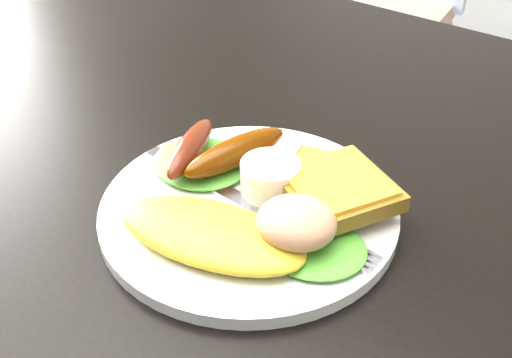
# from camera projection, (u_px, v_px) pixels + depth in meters

# --- Properties ---
(dining_table) EXTENTS (1.20, 0.80, 0.04)m
(dining_table) POSITION_uv_depth(u_px,v_px,m) (231.00, 133.00, 0.66)
(dining_table) COLOR black
(dining_table) RESTS_ON ground
(dining_chair) EXTENTS (0.46, 0.46, 0.05)m
(dining_chair) POSITION_uv_depth(u_px,v_px,m) (363.00, 19.00, 1.68)
(dining_chair) COLOR tan
(dining_chair) RESTS_ON ground
(plate) EXTENTS (0.25, 0.25, 0.01)m
(plate) POSITION_uv_depth(u_px,v_px,m) (249.00, 209.00, 0.51)
(plate) COLOR white
(plate) RESTS_ON dining_table
(lettuce_left) EXTENTS (0.10, 0.09, 0.01)m
(lettuce_left) POSITION_uv_depth(u_px,v_px,m) (201.00, 163.00, 0.55)
(lettuce_left) COLOR #248418
(lettuce_left) RESTS_ON plate
(lettuce_right) EXTENTS (0.10, 0.10, 0.01)m
(lettuce_right) POSITION_uv_depth(u_px,v_px,m) (315.00, 248.00, 0.46)
(lettuce_right) COLOR #559E30
(lettuce_right) RESTS_ON plate
(omelette) EXTENTS (0.17, 0.11, 0.02)m
(omelette) POSITION_uv_depth(u_px,v_px,m) (211.00, 233.00, 0.46)
(omelette) COLOR yellow
(omelette) RESTS_ON plate
(sausage_a) EXTENTS (0.06, 0.10, 0.02)m
(sausage_a) POSITION_uv_depth(u_px,v_px,m) (190.00, 148.00, 0.54)
(sausage_a) COLOR #59110C
(sausage_a) RESTS_ON lettuce_left
(sausage_b) EXTENTS (0.05, 0.11, 0.03)m
(sausage_b) POSITION_uv_depth(u_px,v_px,m) (236.00, 152.00, 0.54)
(sausage_b) COLOR #5D2600
(sausage_b) RESTS_ON lettuce_left
(ramekin) EXTENTS (0.07, 0.07, 0.03)m
(ramekin) POSITION_uv_depth(u_px,v_px,m) (270.00, 178.00, 0.51)
(ramekin) COLOR white
(ramekin) RESTS_ON plate
(toast_a) EXTENTS (0.08, 0.08, 0.01)m
(toast_a) POSITION_uv_depth(u_px,v_px,m) (323.00, 176.00, 0.53)
(toast_a) COLOR #904216
(toast_a) RESTS_ON plate
(toast_b) EXTENTS (0.11, 0.11, 0.01)m
(toast_b) POSITION_uv_depth(u_px,v_px,m) (336.00, 189.00, 0.49)
(toast_b) COLOR olive
(toast_b) RESTS_ON toast_a
(potato_salad) EXTENTS (0.08, 0.08, 0.03)m
(potato_salad) POSITION_uv_depth(u_px,v_px,m) (296.00, 222.00, 0.45)
(potato_salad) COLOR beige
(potato_salad) RESTS_ON lettuce_right
(fork) EXTENTS (0.18, 0.03, 0.00)m
(fork) POSITION_uv_depth(u_px,v_px,m) (220.00, 189.00, 0.52)
(fork) COLOR #ADAFB7
(fork) RESTS_ON plate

